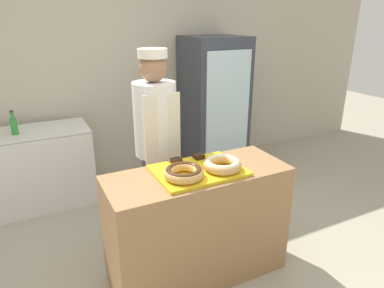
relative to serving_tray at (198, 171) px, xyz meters
The scene contains 12 objects.
ground_plane 0.90m from the serving_tray, ahead, with size 14.00×14.00×0.00m, color #A89E89.
wall_back 2.18m from the serving_tray, 90.00° to the left, with size 8.00×0.06×2.70m.
display_counter 0.45m from the serving_tray, ahead, with size 1.33×0.53×0.88m.
serving_tray is the anchor object (origin of this frame).
donut_chocolate_glaze 0.18m from the serving_tray, 152.53° to the right, with size 0.27×0.27×0.07m.
donut_light_glaze 0.18m from the serving_tray, 27.47° to the right, with size 0.27×0.27×0.07m.
brownie_back_left 0.20m from the serving_tray, 118.53° to the left, with size 0.07×0.07×0.03m.
brownie_back_right 0.20m from the serving_tray, 61.47° to the left, with size 0.07×0.07×0.03m.
baker_person 0.62m from the serving_tray, 97.84° to the left, with size 0.36×0.36×1.69m.
beverage_fridge 2.06m from the serving_tray, 57.09° to the left, with size 0.71×0.69×1.70m.
chest_freezer 2.06m from the serving_tray, 120.35° to the left, with size 1.10×0.58×0.83m.
bottle_green 2.04m from the serving_tray, 124.62° to the left, with size 0.07×0.07×0.24m.
Camera 1 is at (-1.03, -1.95, 1.92)m, focal length 32.00 mm.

